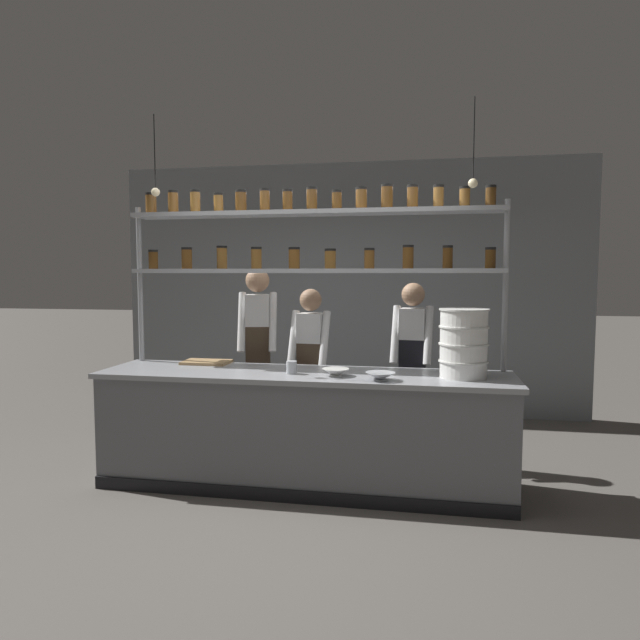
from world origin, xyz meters
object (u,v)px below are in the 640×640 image
(chef_center, at_px, (311,364))
(container_stack, at_px, (464,343))
(spice_shelf_unit, at_px, (310,244))
(serving_cup_front, at_px, (292,367))
(chef_left, at_px, (258,346))
(prep_bowl_near_left, at_px, (380,377))
(prep_bowl_center_front, at_px, (336,372))
(cutting_board, at_px, (206,362))
(chef_right, at_px, (412,360))

(chef_center, distance_m, container_stack, 1.47)
(spice_shelf_unit, xyz_separation_m, serving_cup_front, (-0.07, -0.41, -0.98))
(chef_left, height_order, prep_bowl_near_left, chef_left)
(prep_bowl_near_left, xyz_separation_m, prep_bowl_center_front, (-0.35, 0.12, -0.00))
(container_stack, xyz_separation_m, cutting_board, (-2.15, 0.27, -0.25))
(prep_bowl_near_left, height_order, serving_cup_front, serving_cup_front)
(chef_center, height_order, serving_cup_front, chef_center)
(spice_shelf_unit, height_order, chef_right, spice_shelf_unit)
(chef_left, distance_m, chef_center, 0.56)
(cutting_board, xyz_separation_m, prep_bowl_near_left, (1.55, -0.51, 0.02))
(container_stack, relative_size, serving_cup_front, 5.18)
(chef_right, height_order, prep_bowl_near_left, chef_right)
(container_stack, relative_size, cutting_board, 1.30)
(chef_center, height_order, cutting_board, chef_center)
(chef_left, distance_m, prep_bowl_near_left, 1.58)
(prep_bowl_center_front, bearing_deg, chef_left, 135.07)
(prep_bowl_near_left, distance_m, prep_bowl_center_front, 0.37)
(chef_right, xyz_separation_m, prep_bowl_center_front, (-0.56, -0.86, 0.02))
(container_stack, relative_size, prep_bowl_center_front, 2.47)
(spice_shelf_unit, xyz_separation_m, container_stack, (1.24, -0.32, -0.77))
(chef_left, bearing_deg, serving_cup_front, -69.71)
(serving_cup_front, bearing_deg, prep_bowl_near_left, -12.33)
(spice_shelf_unit, relative_size, container_stack, 6.10)
(spice_shelf_unit, xyz_separation_m, chef_left, (-0.59, 0.43, -0.93))
(container_stack, height_order, prep_bowl_center_front, container_stack)
(chef_right, relative_size, prep_bowl_center_front, 7.72)
(container_stack, distance_m, cutting_board, 2.18)
(chef_left, height_order, chef_right, chef_left)
(serving_cup_front, bearing_deg, prep_bowl_center_front, -5.32)
(chef_center, bearing_deg, cutting_board, -152.62)
(cutting_board, distance_m, serving_cup_front, 0.92)
(container_stack, distance_m, prep_bowl_center_front, 0.99)
(spice_shelf_unit, xyz_separation_m, chef_center, (-0.06, 0.30, -1.06))
(chef_right, bearing_deg, spice_shelf_unit, -147.53)
(prep_bowl_center_front, bearing_deg, cutting_board, 161.88)
(chef_right, distance_m, prep_bowl_center_front, 1.02)
(prep_bowl_near_left, bearing_deg, chef_right, 78.00)
(chef_center, xyz_separation_m, chef_right, (0.90, 0.11, 0.04))
(chef_center, xyz_separation_m, serving_cup_front, (-0.01, -0.71, 0.08))
(container_stack, height_order, cutting_board, container_stack)
(container_stack, bearing_deg, cutting_board, 172.96)
(container_stack, bearing_deg, serving_cup_front, -175.89)
(container_stack, distance_m, prep_bowl_near_left, 0.69)
(spice_shelf_unit, height_order, cutting_board, spice_shelf_unit)
(spice_shelf_unit, xyz_separation_m, prep_bowl_center_front, (0.29, -0.45, -1.00))
(serving_cup_front, bearing_deg, container_stack, 4.11)
(spice_shelf_unit, relative_size, prep_bowl_near_left, 14.37)
(chef_left, relative_size, chef_center, 1.12)
(prep_bowl_center_front, distance_m, serving_cup_front, 0.36)
(spice_shelf_unit, relative_size, prep_bowl_center_front, 15.09)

